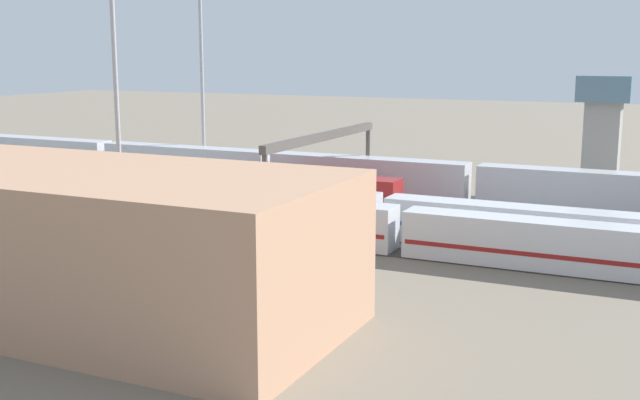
# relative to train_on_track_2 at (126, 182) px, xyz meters

# --- Properties ---
(ground_plane) EXTENTS (400.00, 400.00, 0.00)m
(ground_plane) POSITION_rel_train_on_track_2_xyz_m (-22.12, 0.00, -2.09)
(ground_plane) COLOR #756B5B
(track_bed_0) EXTENTS (140.00, 2.80, 0.12)m
(track_bed_0) POSITION_rel_train_on_track_2_xyz_m (-22.12, -10.00, -2.03)
(track_bed_0) COLOR #4C443D
(track_bed_0) RESTS_ON ground_plane
(track_bed_1) EXTENTS (140.00, 2.80, 0.12)m
(track_bed_1) POSITION_rel_train_on_track_2_xyz_m (-22.12, -5.00, -2.03)
(track_bed_1) COLOR #4C443D
(track_bed_1) RESTS_ON ground_plane
(track_bed_2) EXTENTS (140.00, 2.80, 0.12)m
(track_bed_2) POSITION_rel_train_on_track_2_xyz_m (-22.12, 0.00, -2.03)
(track_bed_2) COLOR #4C443D
(track_bed_2) RESTS_ON ground_plane
(track_bed_3) EXTENTS (140.00, 2.80, 0.12)m
(track_bed_3) POSITION_rel_train_on_track_2_xyz_m (-22.12, 5.00, -2.03)
(track_bed_3) COLOR #3D3833
(track_bed_3) RESTS_ON ground_plane
(track_bed_4) EXTENTS (140.00, 2.80, 0.12)m
(track_bed_4) POSITION_rel_train_on_track_2_xyz_m (-22.12, 10.00, -2.03)
(track_bed_4) COLOR #3D3833
(track_bed_4) RESTS_ON ground_plane
(train_on_track_2) EXTENTS (66.40, 3.06, 4.40)m
(train_on_track_2) POSITION_rel_train_on_track_2_xyz_m (0.00, 0.00, 0.00)
(train_on_track_2) COLOR maroon
(train_on_track_2) RESTS_ON ground_plane
(train_on_track_4) EXTENTS (114.80, 3.06, 4.40)m
(train_on_track_4) POSITION_rel_train_on_track_2_xyz_m (-22.46, 10.00, -0.04)
(train_on_track_4) COLOR #1E6B9E
(train_on_track_4) RESTS_ON ground_plane
(train_on_track_3) EXTENTS (95.60, 3.06, 3.80)m
(train_on_track_3) POSITION_rel_train_on_track_2_xyz_m (-9.06, 5.00, -0.10)
(train_on_track_3) COLOR silver
(train_on_track_3) RESTS_ON ground_plane
(train_on_track_0) EXTENTS (119.80, 3.00, 5.00)m
(train_on_track_0) POSITION_rel_train_on_track_2_xyz_m (-25.66, -10.00, 0.53)
(train_on_track_0) COLOR #B7BABF
(train_on_track_0) RESTS_ON ground_plane
(light_mast_0) EXTENTS (2.80, 0.70, 32.93)m
(light_mast_0) POSITION_rel_train_on_track_2_xyz_m (-1.66, -13.75, 18.33)
(light_mast_0) COLOR #9EA0A5
(light_mast_0) RESTS_ON ground_plane
(light_mast_1) EXTENTS (2.80, 0.70, 25.36)m
(light_mast_1) POSITION_rel_train_on_track_2_xyz_m (-9.79, 12.86, 14.23)
(light_mast_1) COLOR #9EA0A5
(light_mast_1) RESTS_ON ground_plane
(signal_gantry) EXTENTS (0.70, 25.00, 8.80)m
(signal_gantry) POSITION_rel_train_on_track_2_xyz_m (-24.92, 0.00, 5.34)
(signal_gantry) COLOR #4C4742
(signal_gantry) RESTS_ON ground_plane
(control_tower) EXTENTS (6.00, 6.00, 13.99)m
(control_tower) POSITION_rel_train_on_track_2_xyz_m (-48.67, -27.16, 6.07)
(control_tower) COLOR gray
(control_tower) RESTS_ON ground_plane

